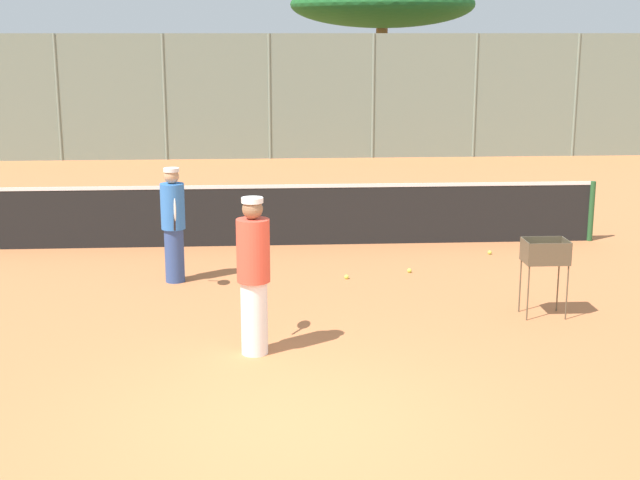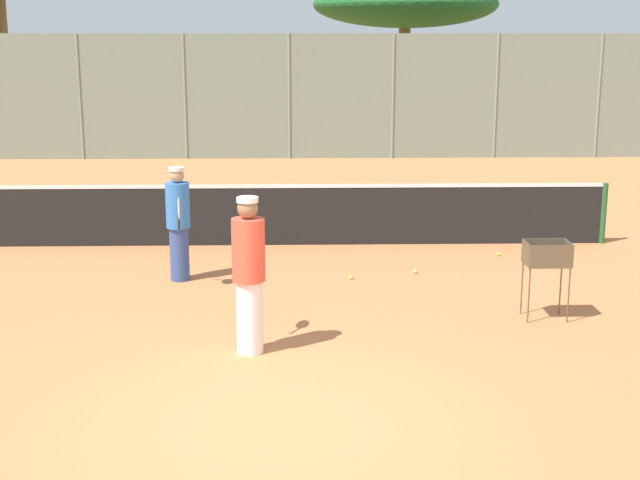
% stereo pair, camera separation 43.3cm
% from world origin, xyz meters
% --- Properties ---
extents(ground_plane, '(80.00, 80.00, 0.00)m').
position_xyz_m(ground_plane, '(0.00, 0.00, 0.00)').
color(ground_plane, '#C67242').
extents(tennis_net, '(11.24, 0.10, 1.07)m').
position_xyz_m(tennis_net, '(0.00, 7.28, 0.56)').
color(tennis_net, '#26592D').
rests_on(tennis_net, ground_plane).
extents(back_fence, '(24.16, 0.08, 3.58)m').
position_xyz_m(back_fence, '(-0.00, 18.17, 1.79)').
color(back_fence, gray).
rests_on(back_fence, ground_plane).
extents(tree_1, '(6.29, 6.29, 5.31)m').
position_xyz_m(tree_1, '(3.92, 23.31, 4.50)').
color(tree_1, brown).
rests_on(tree_1, ground_plane).
extents(player_white_outfit, '(0.38, 0.94, 1.83)m').
position_xyz_m(player_white_outfit, '(-0.34, 1.96, 0.95)').
color(player_white_outfit, white).
rests_on(player_white_outfit, ground_plane).
extents(player_red_cap, '(0.35, 0.90, 1.71)m').
position_xyz_m(player_red_cap, '(-1.54, 5.06, 0.89)').
color(player_red_cap, '#334C8C').
rests_on(player_red_cap, ground_plane).
extents(ball_cart, '(0.56, 0.41, 1.02)m').
position_xyz_m(ball_cart, '(3.40, 3.12, 0.78)').
color(ball_cart, brown).
rests_on(ball_cart, ground_plane).
extents(tennis_ball_1, '(0.07, 0.07, 0.07)m').
position_xyz_m(tennis_ball_1, '(2.02, 5.34, 0.03)').
color(tennis_ball_1, '#D1E54C').
rests_on(tennis_ball_1, ground_plane).
extents(tennis_ball_2, '(0.07, 0.07, 0.07)m').
position_xyz_m(tennis_ball_2, '(3.55, 6.40, 0.03)').
color(tennis_ball_2, '#D1E54C').
rests_on(tennis_ball_2, ground_plane).
extents(tennis_ball_3, '(0.07, 0.07, 0.07)m').
position_xyz_m(tennis_ball_3, '(1.02, 5.04, 0.03)').
color(tennis_ball_3, '#D1E54C').
rests_on(tennis_ball_3, ground_plane).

